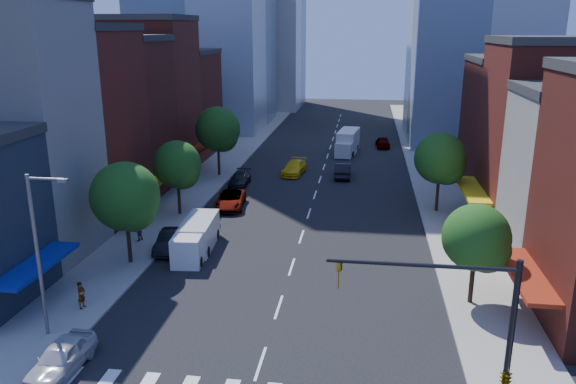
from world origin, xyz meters
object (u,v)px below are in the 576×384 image
at_px(parked_car_third, 230,200).
at_px(taxi, 294,168).
at_px(cargo_van_near, 199,234).
at_px(traffic_car_oncoming, 343,170).
at_px(box_truck, 347,143).
at_px(pedestrian_near, 81,295).
at_px(pedestrian_far, 138,231).
at_px(traffic_car_far, 383,142).
at_px(cargo_van_far, 191,244).
at_px(parked_car_rear, 240,179).
at_px(parked_car_second, 171,241).
at_px(parked_car_front, 61,358).

distance_m(parked_car_third, taxi, 13.92).
bearing_deg(cargo_van_near, traffic_car_oncoming, 62.69).
relative_size(box_truck, pedestrian_near, 4.68).
xyz_separation_m(cargo_van_near, pedestrian_far, (-5.07, 0.41, -0.18)).
bearing_deg(box_truck, traffic_car_oncoming, -83.25).
relative_size(traffic_car_oncoming, traffic_car_far, 1.09).
xyz_separation_m(taxi, pedestrian_near, (-8.41, -33.95, 0.22)).
bearing_deg(cargo_van_far, parked_car_rear, 87.09).
bearing_deg(parked_car_third, pedestrian_near, -107.08).
height_order(parked_car_third, cargo_van_near, cargo_van_near).
distance_m(parked_car_third, traffic_car_oncoming, 16.12).
height_order(cargo_van_far, traffic_car_oncoming, cargo_van_far).
height_order(parked_car_rear, box_truck, box_truck).
relative_size(taxi, traffic_car_far, 1.17).
height_order(traffic_car_oncoming, pedestrian_far, pedestrian_far).
relative_size(parked_car_second, box_truck, 0.58).
height_order(parked_car_rear, cargo_van_far, cargo_van_far).
height_order(parked_car_second, traffic_car_far, traffic_car_far).
distance_m(parked_car_second, parked_car_rear, 18.68).
distance_m(parked_car_front, parked_car_second, 15.87).
xyz_separation_m(cargo_van_near, pedestrian_near, (-4.06, -10.58, -0.14)).
relative_size(traffic_car_oncoming, pedestrian_near, 2.96).
bearing_deg(parked_car_rear, pedestrian_far, -104.89).
bearing_deg(pedestrian_near, parked_car_second, -3.08).
bearing_deg(cargo_van_near, parked_car_front, -100.64).
relative_size(parked_car_third, parked_car_rear, 1.16).
bearing_deg(parked_car_rear, parked_car_second, -94.88).
distance_m(parked_car_rear, pedestrian_far, 18.00).
xyz_separation_m(parked_car_second, pedestrian_far, (-3.06, 1.15, 0.20)).
bearing_deg(cargo_van_near, parked_car_rear, 88.88).
bearing_deg(traffic_car_far, parked_car_rear, 50.90).
relative_size(parked_car_second, traffic_car_far, 1.01).
distance_m(taxi, box_truck, 13.38).
bearing_deg(parked_car_rear, pedestrian_near, -97.73).
height_order(taxi, box_truck, box_truck).
bearing_deg(cargo_van_far, cargo_van_near, 84.81).
height_order(cargo_van_near, pedestrian_near, cargo_van_near).
bearing_deg(box_truck, pedestrian_far, -106.31).
distance_m(cargo_van_near, pedestrian_far, 5.09).
xyz_separation_m(parked_car_second, taxi, (6.36, 24.11, 0.02)).
relative_size(cargo_van_near, pedestrian_far, 3.44).
height_order(parked_car_front, cargo_van_near, cargo_van_near).
xyz_separation_m(parked_car_front, pedestrian_far, (-3.06, 17.02, 0.17)).
bearing_deg(taxi, parked_car_second, -98.35).
distance_m(parked_car_second, traffic_car_far, 44.16).
bearing_deg(parked_car_front, traffic_car_oncoming, 75.07).
xyz_separation_m(parked_car_rear, pedestrian_far, (-4.25, -17.49, 0.27)).
distance_m(parked_car_rear, cargo_van_near, 17.93).
relative_size(pedestrian_near, pedestrian_far, 1.05).
relative_size(cargo_van_far, traffic_car_oncoming, 1.06).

